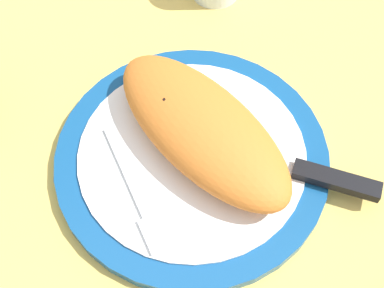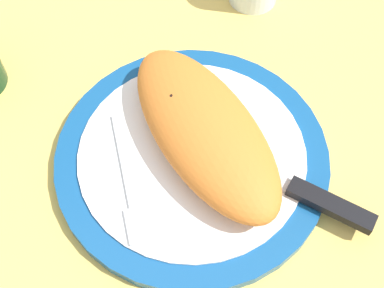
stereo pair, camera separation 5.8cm
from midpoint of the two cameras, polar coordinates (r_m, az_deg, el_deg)
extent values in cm
cube|color=#DBB756|center=(62.30, 2.64, -2.78)|extent=(150.00, 150.00, 3.00)
cylinder|color=navy|center=(60.30, 2.73, -1.74)|extent=(30.90, 30.90, 1.56)
cylinder|color=white|center=(59.50, 2.76, -1.30)|extent=(25.64, 25.64, 0.30)
ellipsoid|color=orange|center=(57.76, 4.26, 1.27)|extent=(25.91, 13.08, 5.54)
ellipsoid|color=black|center=(53.76, 7.39, -1.84)|extent=(2.24, 1.89, 0.68)
ellipsoid|color=black|center=(54.52, 6.36, 0.04)|extent=(2.62, 2.56, 0.70)
ellipsoid|color=black|center=(57.46, 0.89, 4.79)|extent=(2.50, 2.33, 0.71)
cube|color=silver|center=(58.86, -4.53, -1.89)|extent=(12.07, 3.12, 0.40)
cube|color=silver|center=(55.33, -2.92, -8.99)|extent=(4.34, 2.90, 0.40)
cube|color=silver|center=(59.24, 6.53, -1.58)|extent=(13.01, 10.15, 0.40)
cube|color=black|center=(58.38, 17.40, -6.49)|extent=(8.81, 7.21, 1.20)
camera|label=1|loc=(0.03, -87.13, 4.72)|focal=49.81mm
camera|label=2|loc=(0.03, 92.87, -4.72)|focal=49.81mm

